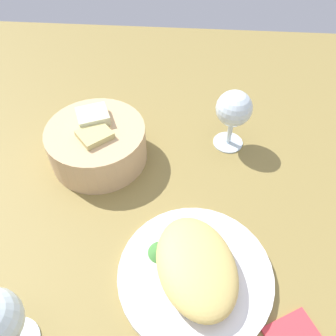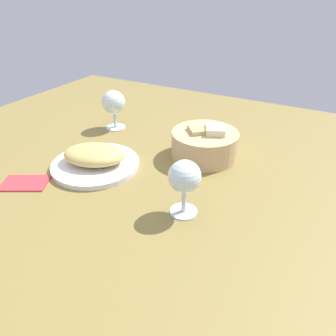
{
  "view_description": "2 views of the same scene",
  "coord_description": "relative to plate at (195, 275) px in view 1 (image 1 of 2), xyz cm",
  "views": [
    {
      "loc": [
        -28.56,
        -1.33,
        50.21
      ],
      "look_at": [
        9.67,
        1.57,
        5.93
      ],
      "focal_mm": 36.95,
      "sensor_mm": 36.0,
      "label": 1
    },
    {
      "loc": [
        45.2,
        -58.52,
        43.05
      ],
      "look_at": [
        13.24,
        0.28,
        3.13
      ],
      "focal_mm": 33.78,
      "sensor_mm": 36.0,
      "label": 2
    }
  ],
  "objects": [
    {
      "name": "wine_glass_near",
      "position": [
        29.09,
        -6.02,
        7.72
      ],
      "size": [
        6.89,
        6.89,
        12.49
      ],
      "color": "silver",
      "rests_on": "ground_plane"
    },
    {
      "name": "ground_plane",
      "position": [
        6.57,
        3.74,
        -1.7
      ],
      "size": [
        140.0,
        140.0,
        2.0
      ],
      "primitive_type": "cube",
      "color": "olive"
    },
    {
      "name": "plate",
      "position": [
        0.0,
        0.0,
        0.0
      ],
      "size": [
        23.15,
        23.15,
        1.4
      ],
      "primitive_type": "cylinder",
      "color": "white",
      "rests_on": "ground_plane"
    },
    {
      "name": "lettuce_garnish",
      "position": [
        2.85,
        5.51,
        1.43
      ],
      "size": [
        3.85,
        3.85,
        1.47
      ],
      "primitive_type": "cone",
      "color": "#3F7E35",
      "rests_on": "plate"
    },
    {
      "name": "bread_basket",
      "position": [
        23.15,
        19.24,
        3.28
      ],
      "size": [
        18.39,
        18.39,
        9.3
      ],
      "color": "tan",
      "rests_on": "ground_plane"
    },
    {
      "name": "omelette",
      "position": [
        0.0,
        0.0,
        2.99
      ],
      "size": [
        19.1,
        15.94,
        4.58
      ],
      "primitive_type": "ellipsoid",
      "rotation": [
        0.0,
        0.0,
        0.33
      ],
      "color": "#D8BA65",
      "rests_on": "plate"
    }
  ]
}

